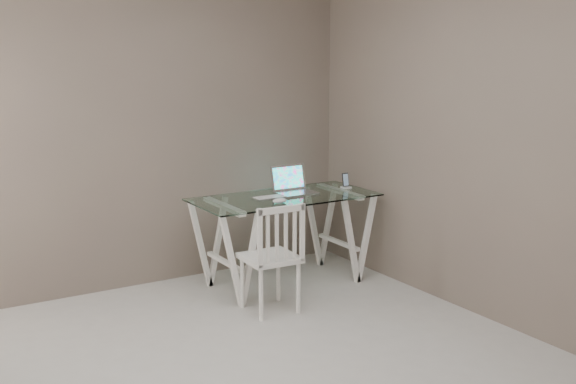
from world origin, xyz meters
The scene contains 7 objects.
room centered at (-0.06, 0.02, 1.72)m, with size 4.50×4.52×2.71m.
desk centered at (1.14, 1.63, 0.38)m, with size 1.50×0.70×0.75m.
chair centered at (0.73, 1.10, 0.46)m, with size 0.40×0.40×0.84m.
laptop centered at (1.28, 1.72, 0.80)m, with size 0.32×0.27×0.22m.
keyboard centered at (1.02, 1.65, 0.75)m, with size 0.29×0.13×0.01m, color silver.
mouse centered at (0.97, 1.43, 0.77)m, with size 0.12×0.07×0.04m, color silver.
phone_dock centered at (1.76, 1.65, 0.78)m, with size 0.07×0.07×0.13m.
Camera 1 is at (-1.84, -3.27, 1.95)m, focal length 45.00 mm.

